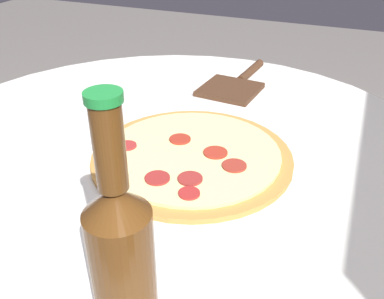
# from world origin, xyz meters

# --- Properties ---
(table) EXTENTS (1.10, 1.10, 0.75)m
(table) POSITION_xyz_m (0.00, 0.00, 0.57)
(table) COLOR silver
(table) RESTS_ON ground_plane
(pizza) EXTENTS (0.36, 0.36, 0.02)m
(pizza) POSITION_xyz_m (0.02, 0.06, 0.76)
(pizza) COLOR #B77F3D
(pizza) RESTS_ON table
(beer_bottle) EXTENTS (0.06, 0.06, 0.29)m
(beer_bottle) POSITION_xyz_m (0.38, 0.13, 0.86)
(beer_bottle) COLOR #563314
(beer_bottle) RESTS_ON table
(pizza_paddle) EXTENTS (0.29, 0.15, 0.02)m
(pizza_paddle) POSITION_xyz_m (-0.34, 0.03, 0.76)
(pizza_paddle) COLOR #422819
(pizza_paddle) RESTS_ON table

